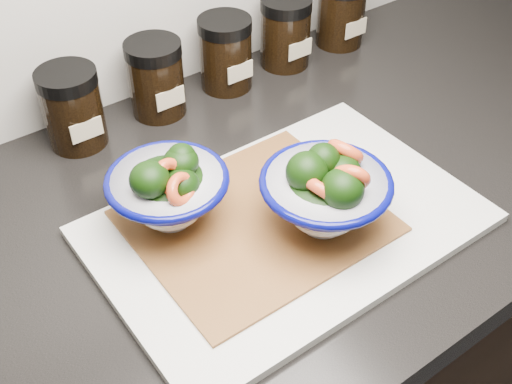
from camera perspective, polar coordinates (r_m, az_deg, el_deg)
countertop at (r=0.85m, az=1.62°, el=-0.60°), size 3.50×0.60×0.04m
cutting_board at (r=0.77m, az=2.73°, el=-2.89°), size 0.45×0.30×0.01m
bamboo_mat at (r=0.77m, az=-0.00°, el=-2.57°), size 0.28×0.24×0.00m
bowl_left at (r=0.74m, az=-7.75°, el=0.17°), size 0.14×0.14×0.10m
bowl_right at (r=0.73m, az=6.19°, el=-0.05°), size 0.15×0.15×0.12m
spice_jar_a at (r=0.91m, az=-15.99°, el=7.19°), size 0.08×0.08×0.11m
spice_jar_b at (r=0.95m, az=-8.88°, el=9.96°), size 0.08×0.08×0.11m
spice_jar_c at (r=1.00m, az=-2.72°, el=12.21°), size 0.08×0.08×0.11m
spice_jar_d at (r=1.06m, az=2.63°, el=14.02°), size 0.08×0.08×0.11m
spice_jar_e at (r=1.13m, az=7.57°, el=15.57°), size 0.08×0.08×0.11m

